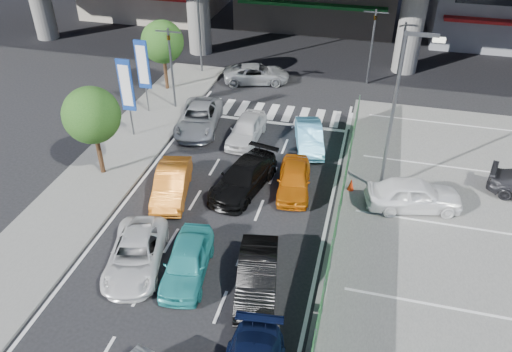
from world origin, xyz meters
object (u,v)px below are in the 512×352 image
(street_lamp_right, at_px, (398,104))
(parked_sedan_white, at_px, (414,194))
(traffic_light_left, at_px, (170,49))
(taxi_orange_right, at_px, (294,179))
(signboard_far, at_px, (143,67))
(traffic_light_right, at_px, (374,28))
(street_lamp_left, at_px, (200,7))
(sedan_white_mid_left, at_px, (136,255))
(tree_near, at_px, (92,115))
(taxi_orange_left, at_px, (172,184))
(crossing_wagon_silver, at_px, (256,74))
(tree_far, at_px, (162,42))
(hatch_black_mid_right, at_px, (257,276))
(sedan_black_mid, at_px, (244,177))
(taxi_teal_mid, at_px, (187,261))
(sedan_white_front_mid, at_px, (246,129))
(wagon_silver_front_left, at_px, (199,118))
(signboard_near, at_px, (126,88))
(traffic_cone, at_px, (351,184))
(kei_truck_front_right, at_px, (309,137))

(street_lamp_right, xyz_separation_m, parked_sedan_white, (1.34, -1.08, -3.96))
(traffic_light_left, height_order, taxi_orange_right, traffic_light_left)
(signboard_far, bearing_deg, traffic_light_right, 31.43)
(street_lamp_left, height_order, sedan_white_mid_left, street_lamp_left)
(traffic_light_left, relative_size, street_lamp_left, 0.65)
(street_lamp_right, xyz_separation_m, tree_near, (-14.17, -2.00, -1.38))
(taxi_orange_left, bearing_deg, crossing_wagon_silver, 74.39)
(tree_far, bearing_deg, hatch_black_mid_right, -57.17)
(signboard_far, bearing_deg, sedan_black_mid, -39.00)
(taxi_teal_mid, distance_m, taxi_orange_right, 7.31)
(taxi_teal_mid, height_order, sedan_white_front_mid, same)
(signboard_far, height_order, wagon_silver_front_left, signboard_far)
(tree_near, xyz_separation_m, taxi_orange_left, (4.22, -0.88, -2.70))
(traffic_light_right, height_order, sedan_white_front_mid, traffic_light_right)
(sedan_white_mid_left, distance_m, taxi_orange_left, 4.92)
(signboard_near, distance_m, taxi_orange_right, 10.78)
(tree_far, distance_m, taxi_orange_right, 14.56)
(traffic_light_left, xyz_separation_m, hatch_black_mid_right, (8.91, -13.78, -3.25))
(street_lamp_right, height_order, sedan_black_mid, street_lamp_right)
(hatch_black_mid_right, bearing_deg, taxi_teal_mid, 167.78)
(street_lamp_left, bearing_deg, traffic_cone, -46.01)
(taxi_orange_right, distance_m, kei_truck_front_right, 4.29)
(sedan_white_front_mid, bearing_deg, kei_truck_front_right, 2.79)
(signboard_near, distance_m, taxi_orange_left, 6.99)
(tree_far, distance_m, hatch_black_mid_right, 19.56)
(street_lamp_left, bearing_deg, parked_sedan_white, -41.39)
(taxi_orange_left, height_order, traffic_cone, taxi_orange_left)
(street_lamp_right, bearing_deg, parked_sedan_white, -38.84)
(traffic_light_left, xyz_separation_m, signboard_far, (-1.40, -1.01, -0.87))
(signboard_near, xyz_separation_m, traffic_cone, (12.80, -2.35, -2.69))
(sedan_black_mid, xyz_separation_m, traffic_cone, (5.16, 1.16, -0.31))
(tree_far, bearing_deg, wagon_silver_front_left, -49.42)
(sedan_white_mid_left, relative_size, sedan_black_mid, 0.94)
(sedan_black_mid, distance_m, parked_sedan_white, 8.08)
(sedan_white_mid_left, height_order, hatch_black_mid_right, hatch_black_mid_right)
(signboard_near, relative_size, signboard_far, 1.00)
(street_lamp_left, distance_m, taxi_orange_right, 16.46)
(sedan_white_front_mid, bearing_deg, parked_sedan_white, -23.18)
(traffic_light_right, xyz_separation_m, taxi_teal_mid, (-5.67, -20.69, -3.25))
(signboard_near, relative_size, tree_far, 0.98)
(street_lamp_left, distance_m, sedan_white_mid_left, 20.59)
(signboard_far, relative_size, sedan_black_mid, 0.99)
(signboard_near, distance_m, sedan_white_front_mid, 7.03)
(parked_sedan_white, bearing_deg, traffic_light_left, 52.06)
(traffic_light_right, distance_m, hatch_black_mid_right, 21.22)
(wagon_silver_front_left, distance_m, sedan_white_front_mid, 3.17)
(traffic_light_right, distance_m, taxi_orange_right, 14.64)
(sedan_white_mid_left, bearing_deg, parked_sedan_white, 17.61)
(traffic_light_left, xyz_separation_m, street_lamp_right, (13.37, -6.00, 0.83))
(taxi_orange_left, height_order, sedan_white_front_mid, same)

